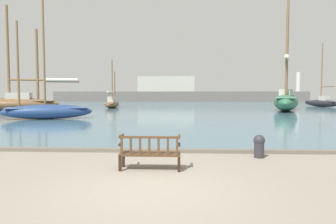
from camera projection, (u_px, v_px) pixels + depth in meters
name	position (u px, v px, depth m)	size (l,w,h in m)	color
ground_plane	(150.00, 187.00, 6.44)	(160.00, 160.00, 0.00)	gray
harbor_water	(178.00, 105.00, 50.30)	(100.00, 80.00, 0.08)	slate
quay_edge_kerb	(162.00, 150.00, 10.27)	(40.00, 0.30, 0.12)	#675F54
park_bench	(150.00, 152.00, 7.90)	(1.60, 0.52, 0.92)	black
sailboat_mid_port	(112.00, 103.00, 39.93)	(1.59, 5.42, 6.43)	brown
sailboat_outer_starboard	(286.00, 99.00, 33.55)	(5.89, 12.29, 15.32)	#2D6647
sailboat_far_starboard	(12.00, 102.00, 32.07)	(9.96, 5.29, 11.18)	brown
sailboat_far_port	(322.00, 102.00, 43.27)	(3.40, 7.07, 9.10)	black
sailboat_centre_channel	(47.00, 109.00, 22.57)	(6.70, 3.43, 9.43)	navy
mooring_bollard	(259.00, 145.00, 9.38)	(0.36, 0.36, 0.72)	#2D2D33
far_breakwater	(178.00, 94.00, 69.94)	(59.11, 2.40, 6.85)	#66605B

